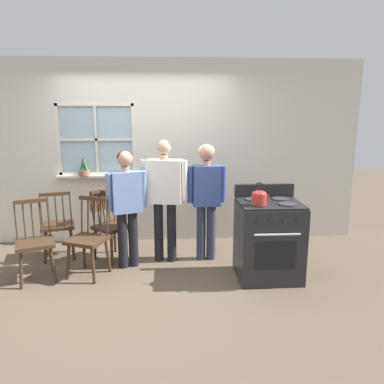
% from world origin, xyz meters
% --- Properties ---
extents(ground_plane, '(16.00, 16.00, 0.00)m').
position_xyz_m(ground_plane, '(0.00, 0.00, 0.00)').
color(ground_plane, brown).
extents(wall_back, '(6.40, 0.16, 2.70)m').
position_xyz_m(wall_back, '(0.03, 1.40, 1.34)').
color(wall_back, silver).
rests_on(wall_back, ground_plane).
extents(chair_by_window, '(0.58, 0.58, 0.95)m').
position_xyz_m(chair_by_window, '(-0.43, 0.63, 0.45)').
color(chair_by_window, '#3D2819').
rests_on(chair_by_window, ground_plane).
extents(chair_near_wall, '(0.54, 0.53, 0.95)m').
position_xyz_m(chair_near_wall, '(-0.63, 0.13, 0.45)').
color(chair_near_wall, '#3D2819').
rests_on(chair_near_wall, ground_plane).
extents(chair_center_cluster, '(0.51, 0.50, 0.95)m').
position_xyz_m(chair_center_cluster, '(-1.15, 0.69, 0.45)').
color(chair_center_cluster, '#3D2819').
rests_on(chair_center_cluster, ground_plane).
extents(chair_near_stove, '(0.54, 0.53, 0.95)m').
position_xyz_m(chair_near_stove, '(-1.23, 0.04, 0.45)').
color(chair_near_stove, '#3D2819').
rests_on(chair_near_stove, ground_plane).
extents(person_elderly_left, '(0.52, 0.32, 1.48)m').
position_xyz_m(person_elderly_left, '(-0.19, 0.35, 0.88)').
color(person_elderly_left, black).
rests_on(person_elderly_left, ground_plane).
extents(person_teen_center, '(0.61, 0.28, 1.61)m').
position_xyz_m(person_teen_center, '(0.28, 0.52, 0.97)').
color(person_teen_center, black).
rests_on(person_teen_center, ground_plane).
extents(person_adult_right, '(0.51, 0.23, 1.54)m').
position_xyz_m(person_adult_right, '(0.83, 0.54, 0.93)').
color(person_adult_right, '#2D3347').
rests_on(person_adult_right, ground_plane).
extents(stove, '(0.73, 0.68, 1.08)m').
position_xyz_m(stove, '(1.51, -0.05, 0.47)').
color(stove, '#232326').
rests_on(stove, ground_plane).
extents(kettle, '(0.21, 0.17, 0.25)m').
position_xyz_m(kettle, '(1.35, -0.18, 1.02)').
color(kettle, red).
rests_on(kettle, stove).
extents(potted_plant, '(0.16, 0.16, 0.32)m').
position_xyz_m(potted_plant, '(-0.90, 1.31, 1.12)').
color(potted_plant, '#935B3D').
rests_on(potted_plant, wall_back).
extents(handbag, '(0.25, 0.25, 0.31)m').
position_xyz_m(handbag, '(-0.61, 0.78, 0.77)').
color(handbag, brown).
rests_on(handbag, chair_by_window).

